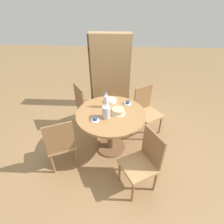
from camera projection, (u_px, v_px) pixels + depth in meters
The scene contains 13 objects.
ground_plane at pixel (111, 147), 3.18m from camera, with size 14.00×14.00×0.00m, color #937047.
dining_table at pixel (111, 122), 2.84m from camera, with size 1.10×1.10×0.75m.
chair_a at pixel (143, 161), 2.32m from camera, with size 0.57×0.57×0.92m.
chair_b at pixel (146, 110), 3.31m from camera, with size 0.59×0.59×0.92m.
chair_c at pixel (86, 105), 3.46m from camera, with size 0.58×0.58×0.92m.
chair_d at pixel (61, 143), 2.60m from camera, with size 0.56×0.56×0.92m.
bookshelf at pixel (110, 73), 3.90m from camera, with size 0.89×0.28×1.66m.
coffee_pot at pixel (106, 112), 2.59m from camera, with size 0.12×0.12×0.23m.
water_bottle at pixel (106, 101), 2.83m from camera, with size 0.07×0.07×0.28m.
cake_main at pixel (118, 111), 2.72m from camera, with size 0.22×0.22×0.09m.
cup_a at pixel (128, 103), 2.96m from camera, with size 0.13×0.13×0.06m.
cup_b at pixel (95, 119), 2.58m from camera, with size 0.13×0.13×0.06m.
plate_stack at pixel (111, 101), 3.01m from camera, with size 0.19×0.19×0.05m.
Camera 1 is at (0.16, -2.24, 2.34)m, focal length 28.00 mm.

